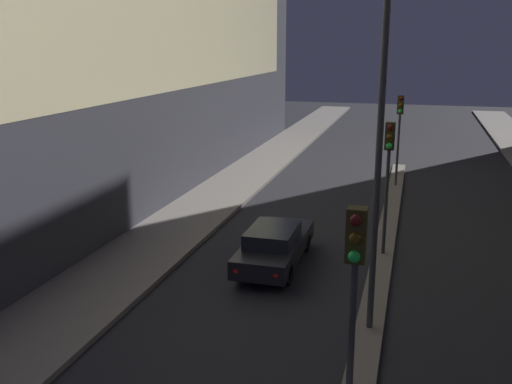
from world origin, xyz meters
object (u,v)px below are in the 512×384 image
Objects in this scene: traffic_light_mid at (389,159)px; traffic_light_near at (354,279)px; car_left_lane at (275,245)px; traffic_light_far at (400,120)px; street_lamp at (383,86)px.

traffic_light_near is at bearing -90.00° from traffic_light_mid.
traffic_light_mid is (0.00, 10.27, 0.00)m from traffic_light_near.
traffic_light_near is at bearing -68.15° from car_left_lane.
traffic_light_near is 1.00× the size of traffic_light_far.
traffic_light_near is at bearing -90.00° from traffic_light_far.
car_left_lane is at bearing 111.85° from traffic_light_near.
traffic_light_near is 10.27m from traffic_light_mid.
traffic_light_near is 0.95× the size of car_left_lane.
traffic_light_near is 1.00× the size of traffic_light_mid.
traffic_light_mid is 4.71m from car_left_lane.
car_left_lane is at bearing -106.07° from traffic_light_far.
traffic_light_mid is 1.00× the size of traffic_light_far.
car_left_lane is (-3.41, -1.77, -2.72)m from traffic_light_mid.
street_lamp is (0.00, 4.84, 2.74)m from traffic_light_near.
street_lamp reaches higher than traffic_light_far.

